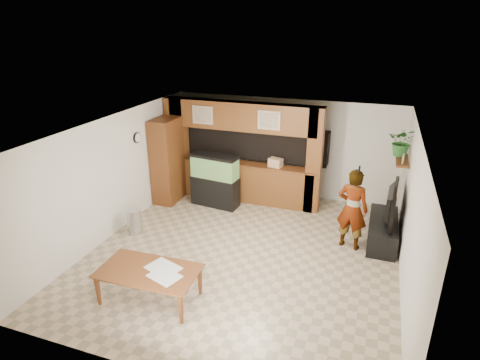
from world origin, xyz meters
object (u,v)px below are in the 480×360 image
at_px(aquarium, 215,181).
at_px(dining_table, 149,286).
at_px(pantry_cabinet, 168,161).
at_px(person, 352,209).
at_px(television, 387,203).

distance_m(aquarium, dining_table, 3.93).
relative_size(pantry_cabinet, aquarium, 1.62).
bearing_deg(person, dining_table, 57.16).
bearing_deg(person, aquarium, -2.69).
relative_size(person, dining_table, 1.04).
bearing_deg(pantry_cabinet, television, -4.57).
height_order(aquarium, dining_table, aquarium).
bearing_deg(dining_table, pantry_cabinet, 111.97).
distance_m(aquarium, television, 4.12).
bearing_deg(dining_table, television, 40.62).
xyz_separation_m(television, dining_table, (-3.67, -3.37, -0.61)).
relative_size(pantry_cabinet, television, 1.63).
distance_m(pantry_cabinet, person, 4.78).
bearing_deg(aquarium, person, -9.01).
height_order(television, dining_table, television).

